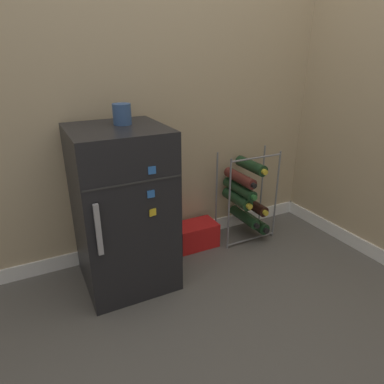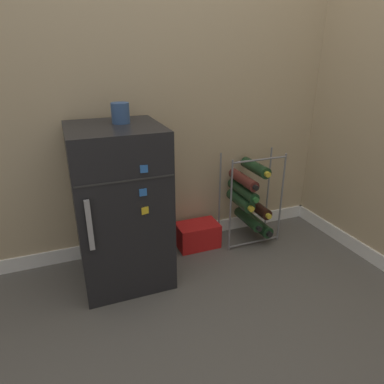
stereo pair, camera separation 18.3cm
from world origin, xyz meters
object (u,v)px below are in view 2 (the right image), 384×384
(wine_rack, at_px, (250,199))
(soda_box, at_px, (198,235))
(mini_fridge, at_px, (120,206))
(fridge_top_cup, at_px, (120,113))

(wine_rack, relative_size, soda_box, 2.26)
(mini_fridge, distance_m, fridge_top_cup, 0.50)
(wine_rack, height_order, fridge_top_cup, fridge_top_cup)
(mini_fridge, relative_size, soda_box, 3.20)
(mini_fridge, xyz_separation_m, soda_box, (0.52, 0.14, -0.36))
(soda_box, height_order, fridge_top_cup, fridge_top_cup)
(soda_box, bearing_deg, fridge_top_cup, -169.23)
(fridge_top_cup, bearing_deg, mini_fridge, -134.03)
(mini_fridge, bearing_deg, fridge_top_cup, 45.97)
(wine_rack, distance_m, soda_box, 0.43)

